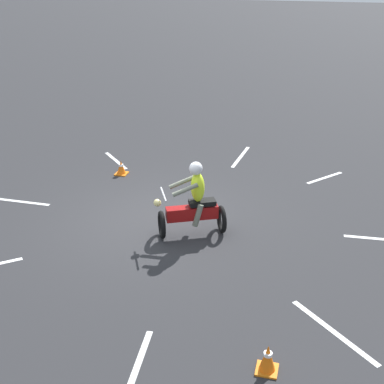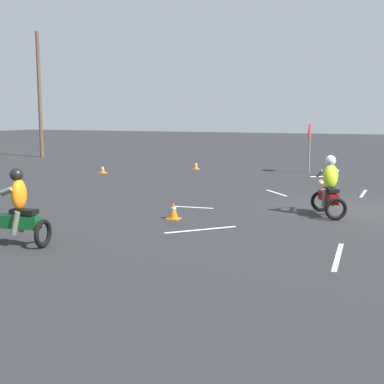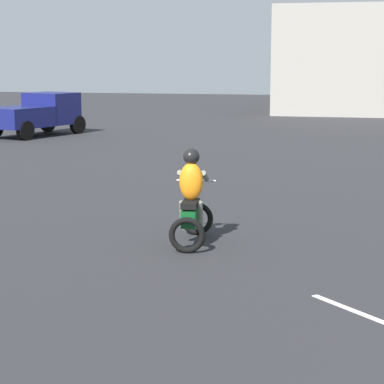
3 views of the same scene
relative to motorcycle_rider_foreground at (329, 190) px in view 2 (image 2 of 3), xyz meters
name	(u,v)px [view 2 (image 2 of 3)]	position (x,y,z in m)	size (l,w,h in m)	color
ground_plane	(349,211)	(1.00, -0.46, -0.73)	(120.00, 120.00, 0.00)	#28282B
motorcycle_rider_foreground	(329,190)	(0.00, 0.00, 0.00)	(1.53, 1.16, 1.66)	black
motorcycle_rider_background	(16,212)	(-5.89, 5.59, 0.00)	(0.79, 1.54, 1.66)	black
stop_sign	(310,138)	(10.40, 2.41, 0.91)	(0.70, 0.08, 2.30)	slate
traffic_cone_near_right	(196,166)	(9.95, 7.92, -0.55)	(0.32, 0.32, 0.37)	orange
traffic_cone_mid_center	(174,211)	(-2.04, 3.71, -0.51)	(0.32, 0.32, 0.45)	orange
traffic_cone_far_right	(103,170)	(6.72, 11.33, -0.56)	(0.32, 0.32, 0.35)	orange
lane_stripe_e	(363,193)	(4.66, -0.53, -0.72)	(0.10, 1.89, 0.01)	silver
lane_stripe_ne	(276,193)	(3.63, 2.31, -0.72)	(0.10, 1.54, 0.01)	silver
lane_stripe_n	(194,207)	(-0.17, 3.90, -0.72)	(0.10, 1.20, 0.01)	silver
lane_stripe_nw	(201,230)	(-2.97, 2.57, -0.72)	(0.10, 1.87, 0.01)	silver
lane_stripe_w	(338,256)	(-4.21, -0.80, -0.72)	(0.10, 2.15, 0.01)	silver
utility_pole_near	(40,95)	(13.41, 20.02, 3.20)	(0.24, 0.24, 7.84)	brown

